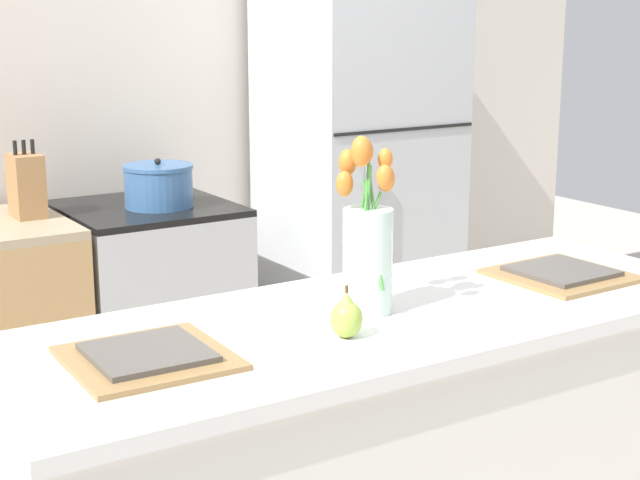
% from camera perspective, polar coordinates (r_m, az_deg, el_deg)
% --- Properties ---
extents(back_wall, '(5.20, 0.08, 2.70)m').
position_cam_1_polar(back_wall, '(3.96, -13.96, 9.34)').
color(back_wall, silver).
rests_on(back_wall, ground_plane).
extents(stove_range, '(0.60, 0.61, 0.89)m').
position_cam_1_polar(stove_range, '(3.79, -9.78, -4.60)').
color(stove_range, '#B2B5B7').
rests_on(stove_range, ground_plane).
extents(refrigerator, '(0.68, 0.67, 1.84)m').
position_cam_1_polar(refrigerator, '(4.12, 2.21, 3.86)').
color(refrigerator, '#B7BABC').
rests_on(refrigerator, ground_plane).
extents(flower_vase, '(0.14, 0.16, 0.41)m').
position_cam_1_polar(flower_vase, '(2.21, 2.77, -0.29)').
color(flower_vase, silver).
rests_on(flower_vase, kitchen_island).
extents(pear_figurine, '(0.07, 0.07, 0.11)m').
position_cam_1_polar(pear_figurine, '(2.07, 1.55, -4.50)').
color(pear_figurine, '#9EBC47').
rests_on(pear_figurine, kitchen_island).
extents(plate_setting_left, '(0.32, 0.32, 0.02)m').
position_cam_1_polar(plate_setting_left, '(1.98, -9.99, -6.68)').
color(plate_setting_left, olive).
rests_on(plate_setting_left, kitchen_island).
extents(plate_setting_right, '(0.32, 0.32, 0.02)m').
position_cam_1_polar(plate_setting_right, '(2.61, 13.87, -1.92)').
color(plate_setting_right, olive).
rests_on(plate_setting_right, kitchen_island).
extents(cooking_pot, '(0.26, 0.26, 0.18)m').
position_cam_1_polar(cooking_pot, '(3.62, -9.38, 3.14)').
color(cooking_pot, '#386093').
rests_on(cooking_pot, stove_range).
extents(knife_block, '(0.10, 0.14, 0.27)m').
position_cam_1_polar(knife_block, '(3.54, -16.71, 3.05)').
color(knife_block, '#A37547').
rests_on(knife_block, back_counter).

